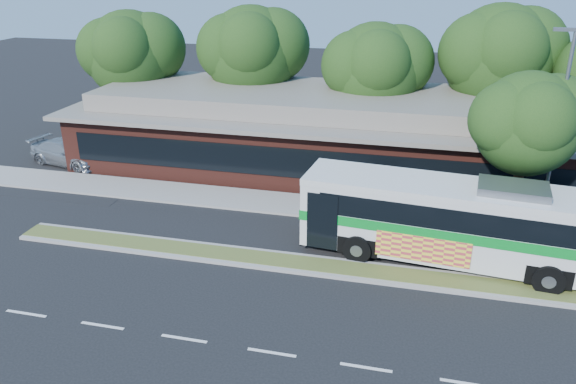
# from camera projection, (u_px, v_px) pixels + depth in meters

# --- Properties ---
(ground) EXTENTS (120.00, 120.00, 0.00)m
(ground) POSITION_uv_depth(u_px,v_px,m) (305.00, 274.00, 22.34)
(ground) COLOR black
(ground) RESTS_ON ground
(median_strip) EXTENTS (26.00, 1.10, 0.15)m
(median_strip) POSITION_uv_depth(u_px,v_px,m) (308.00, 265.00, 22.85)
(median_strip) COLOR #3D4F21
(median_strip) RESTS_ON ground
(sidewalk) EXTENTS (44.00, 2.60, 0.12)m
(sidewalk) POSITION_uv_depth(u_px,v_px,m) (331.00, 208.00, 28.06)
(sidewalk) COLOR gray
(sidewalk) RESTS_ON ground
(parking_lot) EXTENTS (14.00, 12.00, 0.01)m
(parking_lot) POSITION_uv_depth(u_px,v_px,m) (58.00, 158.00, 35.24)
(parking_lot) COLOR black
(parking_lot) RESTS_ON ground
(plaza_building) EXTENTS (33.20, 11.20, 4.45)m
(plaza_building) POSITION_uv_depth(u_px,v_px,m) (351.00, 132.00, 33.17)
(plaza_building) COLOR #54221A
(plaza_building) RESTS_ON ground
(lamp_post) EXTENTS (0.93, 0.18, 9.07)m
(lamp_post) POSITION_uv_depth(u_px,v_px,m) (556.00, 130.00, 23.75)
(lamp_post) COLOR slate
(lamp_post) RESTS_ON ground
(tree_bg_a) EXTENTS (6.47, 5.80, 8.63)m
(tree_bg_a) POSITION_uv_depth(u_px,v_px,m) (137.00, 53.00, 36.85)
(tree_bg_a) COLOR black
(tree_bg_a) RESTS_ON ground
(tree_bg_b) EXTENTS (6.69, 6.00, 9.00)m
(tree_bg_b) POSITION_uv_depth(u_px,v_px,m) (258.00, 51.00, 35.89)
(tree_bg_b) COLOR black
(tree_bg_b) RESTS_ON ground
(tree_bg_c) EXTENTS (6.24, 5.60, 8.26)m
(tree_bg_c) POSITION_uv_depth(u_px,v_px,m) (382.00, 67.00, 33.46)
(tree_bg_c) COLOR black
(tree_bg_c) RESTS_ON ground
(tree_bg_d) EXTENTS (6.91, 6.20, 9.37)m
(tree_bg_d) POSITION_uv_depth(u_px,v_px,m) (507.00, 55.00, 32.51)
(tree_bg_d) COLOR black
(tree_bg_d) RESTS_ON ground
(transit_bus) EXTENTS (13.23, 4.09, 3.66)m
(transit_bus) POSITION_uv_depth(u_px,v_px,m) (466.00, 218.00, 22.38)
(transit_bus) COLOR silver
(transit_bus) RESTS_ON ground
(sedan) EXTENTS (5.45, 3.20, 1.48)m
(sedan) POSITION_uv_depth(u_px,v_px,m) (69.00, 153.00, 33.93)
(sedan) COLOR #A3A6AA
(sedan) RESTS_ON ground
(sidewalk_tree) EXTENTS (5.05, 4.53, 7.29)m
(sidewalk_tree) POSITION_uv_depth(u_px,v_px,m) (535.00, 121.00, 24.12)
(sidewalk_tree) COLOR black
(sidewalk_tree) RESTS_ON ground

